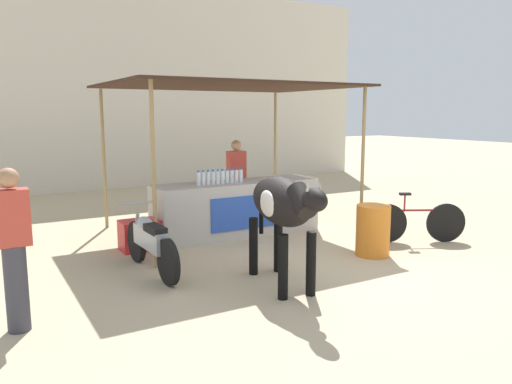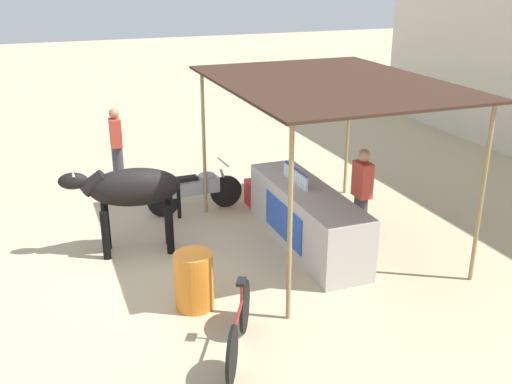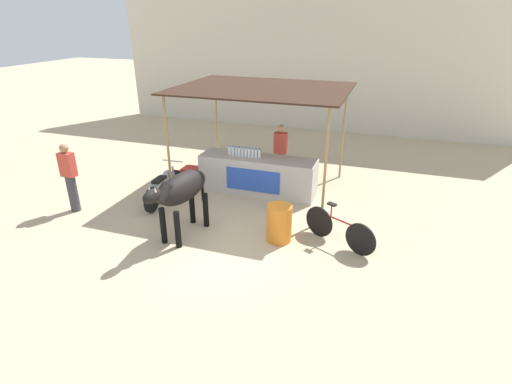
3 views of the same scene
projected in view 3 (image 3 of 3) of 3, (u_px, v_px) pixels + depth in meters
The scene contains 12 objects.
ground_plane at pixel (226, 231), 8.62m from camera, with size 60.00×60.00×0.00m, color tan.
building_wall_far at pixel (315, 54), 15.24m from camera, with size 16.00×0.50×5.82m, color beige.
stall_counter at pixel (258, 175), 10.32m from camera, with size 3.00×0.82×0.96m.
stall_awning at pixel (262, 92), 9.74m from camera, with size 4.20×3.20×2.65m.
water_bottle_row at pixel (244, 152), 10.14m from camera, with size 0.88×0.07×0.25m.
vendor_behind_counter at pixel (280, 154), 10.71m from camera, with size 0.34×0.22×1.65m.
cooler_box at pixel (194, 176), 10.87m from camera, with size 0.60×0.44×0.48m, color red.
water_barrel at pixel (279, 223), 8.12m from camera, with size 0.52×0.52×0.78m, color orange.
cow at pixel (181, 190), 8.03m from camera, with size 0.73×1.85×1.44m.
motorcycle_parked at pixel (164, 185), 9.84m from camera, with size 0.55×1.80×0.90m.
bicycle_leaning at pixel (339, 229), 7.98m from camera, with size 1.49×0.80×0.85m.
passerby_on_street at pixel (70, 177), 9.18m from camera, with size 0.34×0.22×1.65m.
Camera 3 is at (3.05, -6.92, 4.28)m, focal length 28.00 mm.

